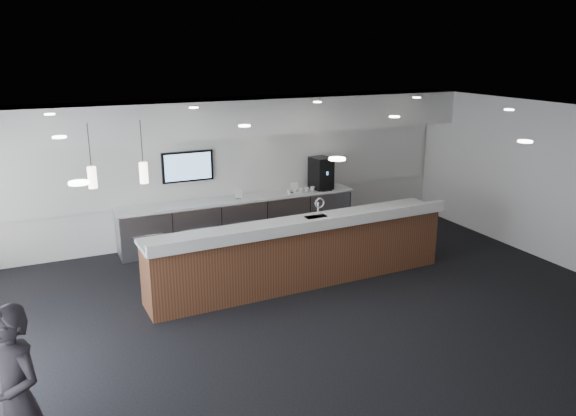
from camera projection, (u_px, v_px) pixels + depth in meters
name	position (u px, v px, depth m)	size (l,w,h in m)	color
ground	(321.00, 311.00, 8.77)	(10.00, 10.00, 0.00)	black
ceiling	(324.00, 119.00, 7.94)	(10.00, 8.00, 0.02)	black
back_wall	(233.00, 169.00, 11.84)	(10.00, 0.02, 3.00)	silver
right_wall	(561.00, 186.00, 10.36)	(0.02, 8.00, 3.00)	silver
soffit_bulkhead	(239.00, 116.00, 11.13)	(10.00, 0.90, 0.70)	silver
alcove_panel	(234.00, 164.00, 11.79)	(9.80, 0.06, 1.40)	silver
back_credenza	(240.00, 219.00, 11.81)	(5.06, 0.66, 0.95)	#96999F
wall_tv	(188.00, 166.00, 11.32)	(1.05, 0.08, 0.62)	black
pendant_left	(146.00, 175.00, 7.88)	(0.12, 0.12, 0.30)	#FFEDC6
pendant_right	(93.00, 180.00, 7.60)	(0.12, 0.12, 0.30)	#FFEDC6
ceiling_can_lights	(324.00, 121.00, 7.94)	(7.00, 5.00, 0.02)	white
service_counter	(301.00, 252.00, 9.68)	(5.48, 1.08, 1.49)	#4C2A19
coffee_machine	(321.00, 173.00, 12.33)	(0.46, 0.56, 0.70)	black
info_sign_left	(239.00, 194.00, 11.57)	(0.15, 0.02, 0.21)	silver
info_sign_right	(294.00, 187.00, 12.06)	(0.17, 0.02, 0.22)	silver
lounge_guest	(17.00, 397.00, 5.14)	(0.66, 0.43, 1.79)	black
cup_0	(312.00, 189.00, 12.22)	(0.10, 0.10, 0.09)	white
cup_1	(307.00, 189.00, 12.17)	(0.10, 0.10, 0.09)	white
cup_2	(301.00, 190.00, 12.11)	(0.10, 0.10, 0.09)	white
cup_3	(295.00, 191.00, 12.06)	(0.10, 0.10, 0.09)	white
cup_4	(289.00, 191.00, 12.00)	(0.10, 0.10, 0.09)	white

